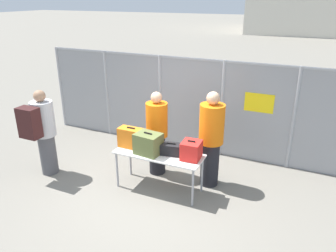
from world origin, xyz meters
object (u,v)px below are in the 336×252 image
at_px(security_worker_far, 211,139).
at_px(suitcase_black, 171,149).
at_px(suitcase_olive, 148,144).
at_px(suitcase_orange, 131,138).
at_px(utility_trailer, 288,112).
at_px(traveler_hooded, 42,130).
at_px(suitcase_red, 191,150).
at_px(security_worker_near, 157,132).
at_px(inspection_table, 159,157).

bearing_deg(security_worker_far, suitcase_black, 47.01).
height_order(suitcase_olive, suitcase_black, suitcase_olive).
distance_m(suitcase_orange, security_worker_far, 1.48).
relative_size(suitcase_black, utility_trailer, 0.12).
bearing_deg(utility_trailer, suitcase_olive, -115.11).
distance_m(suitcase_black, security_worker_far, 0.78).
bearing_deg(utility_trailer, traveler_hooded, -131.74).
bearing_deg(suitcase_red, suitcase_orange, -178.71).
xyz_separation_m(security_worker_near, utility_trailer, (2.18, 3.72, -0.45)).
relative_size(suitcase_orange, suitcase_black, 0.96).
relative_size(inspection_table, utility_trailer, 0.38).
height_order(inspection_table, suitcase_red, suitcase_red).
height_order(security_worker_near, utility_trailer, security_worker_near).
bearing_deg(suitcase_black, utility_trailer, 68.72).
xyz_separation_m(traveler_hooded, security_worker_near, (2.02, 0.98, -0.08)).
bearing_deg(suitcase_orange, utility_trailer, 60.01).
relative_size(suitcase_olive, traveler_hooded, 0.28).
bearing_deg(inspection_table, suitcase_black, 15.10).
height_order(inspection_table, suitcase_black, suitcase_black).
bearing_deg(suitcase_orange, security_worker_far, 21.16).
xyz_separation_m(suitcase_black, security_worker_near, (-0.53, 0.50, 0.04)).
height_order(traveler_hooded, utility_trailer, traveler_hooded).
height_order(suitcase_olive, suitcase_red, suitcase_olive).
distance_m(suitcase_black, traveler_hooded, 2.60).
distance_m(suitcase_black, suitcase_red, 0.38).
bearing_deg(security_worker_far, traveler_hooded, 23.17).
bearing_deg(suitcase_orange, suitcase_olive, -14.36).
bearing_deg(suitcase_olive, traveler_hooded, -170.80).
relative_size(suitcase_orange, suitcase_red, 1.32).
distance_m(inspection_table, utility_trailer, 4.68).
bearing_deg(security_worker_far, security_worker_near, 6.15).
xyz_separation_m(security_worker_near, security_worker_far, (1.11, 0.01, 0.07)).
bearing_deg(utility_trailer, suitcase_red, -106.66).
distance_m(inspection_table, security_worker_far, 1.02).
bearing_deg(suitcase_red, utility_trailer, 73.34).
xyz_separation_m(suitcase_red, utility_trailer, (1.26, 4.22, -0.46)).
bearing_deg(suitcase_red, suitcase_black, 179.82).
relative_size(suitcase_black, suitcase_red, 1.38).
xyz_separation_m(inspection_table, traveler_hooded, (-2.33, -0.42, 0.29)).
distance_m(traveler_hooded, security_worker_near, 2.25).
height_order(suitcase_orange, suitcase_black, suitcase_orange).
distance_m(suitcase_red, security_worker_near, 1.04).
xyz_separation_m(security_worker_far, utility_trailer, (1.07, 3.71, -0.52)).
xyz_separation_m(suitcase_olive, suitcase_red, (0.78, 0.13, -0.03)).
height_order(inspection_table, suitcase_orange, suitcase_orange).
xyz_separation_m(suitcase_orange, suitcase_black, (0.81, 0.03, -0.09)).
distance_m(suitcase_orange, suitcase_olive, 0.42).
xyz_separation_m(suitcase_red, security_worker_near, (-0.91, 0.50, -0.02)).
bearing_deg(inspection_table, suitcase_orange, 176.81).
bearing_deg(utility_trailer, suitcase_black, -111.28).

